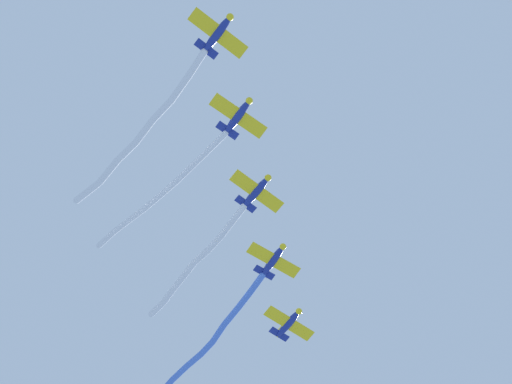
# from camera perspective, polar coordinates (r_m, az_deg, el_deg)

# --- Properties ---
(airplane_lead) EXTENTS (7.11, 5.34, 1.76)m
(airplane_lead) POSITION_cam_1_polar(r_m,az_deg,el_deg) (79.75, -3.01, 12.34)
(airplane_lead) COLOR navy
(smoke_trail_lead) EXTENTS (5.24, 22.85, 2.78)m
(smoke_trail_lead) POSITION_cam_1_polar(r_m,az_deg,el_deg) (82.42, -8.92, 4.75)
(smoke_trail_lead) COLOR white
(airplane_left_wing) EXTENTS (7.07, 5.30, 1.76)m
(airplane_left_wing) POSITION_cam_1_polar(r_m,az_deg,el_deg) (82.11, -1.41, 5.99)
(airplane_left_wing) COLOR navy
(smoke_trail_left_wing) EXTENTS (6.84, 22.23, 3.35)m
(smoke_trail_left_wing) POSITION_cam_1_polar(r_m,az_deg,el_deg) (87.36, -7.50, -0.08)
(smoke_trail_left_wing) COLOR white
(airplane_right_wing) EXTENTS (7.11, 5.35, 1.76)m
(airplane_right_wing) POSITION_cam_1_polar(r_m,az_deg,el_deg) (85.47, 0.05, 0.06)
(airplane_right_wing) COLOR navy
(smoke_trail_right_wing) EXTENTS (3.26, 20.56, 2.48)m
(smoke_trail_right_wing) POSITION_cam_1_polar(r_m,az_deg,el_deg) (90.73, -4.72, -5.56)
(smoke_trail_right_wing) COLOR white
(airplane_slot) EXTENTS (7.00, 5.20, 1.76)m
(airplane_slot) POSITION_cam_1_polar(r_m,az_deg,el_deg) (89.73, 1.38, -5.36)
(airplane_slot) COLOR navy
(smoke_trail_slot) EXTENTS (3.65, 30.19, 2.50)m
(smoke_trail_slot) POSITION_cam_1_polar(r_m,az_deg,el_deg) (97.90, -4.58, -12.54)
(smoke_trail_slot) COLOR #4C75DB
(airplane_trail) EXTENTS (7.07, 5.29, 1.76)m
(airplane_trail) POSITION_cam_1_polar(r_m,az_deg,el_deg) (94.76, 2.60, -10.24)
(airplane_trail) COLOR navy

